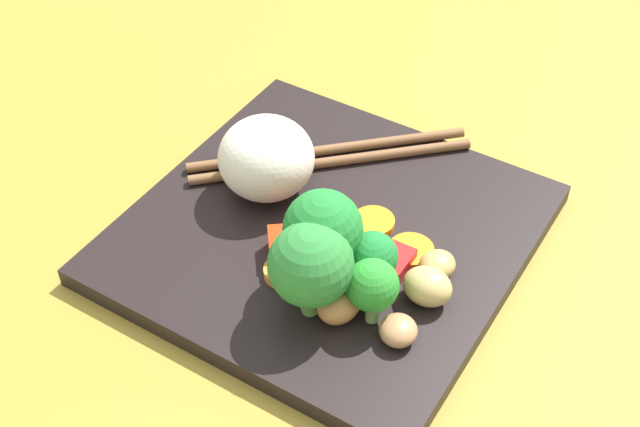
# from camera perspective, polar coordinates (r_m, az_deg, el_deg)

# --- Properties ---
(ground_plane) EXTENTS (1.10, 1.10, 0.02)m
(ground_plane) POSITION_cam_1_polar(r_m,az_deg,el_deg) (0.64, 0.46, -2.43)
(ground_plane) COLOR olive
(square_plate) EXTENTS (0.27, 0.27, 0.01)m
(square_plate) POSITION_cam_1_polar(r_m,az_deg,el_deg) (0.62, 0.47, -1.32)
(square_plate) COLOR black
(square_plate) RESTS_ON ground_plane
(rice_mound) EXTENTS (0.10, 0.10, 0.06)m
(rice_mound) POSITION_cam_1_polar(r_m,az_deg,el_deg) (0.63, -3.53, 3.64)
(rice_mound) COLOR white
(rice_mound) RESTS_ON square_plate
(broccoli_floret_0) EXTENTS (0.05, 0.05, 0.07)m
(broccoli_floret_0) POSITION_cam_1_polar(r_m,az_deg,el_deg) (0.55, 0.19, -1.15)
(broccoli_floret_0) COLOR #7BBA4F
(broccoli_floret_0) RESTS_ON square_plate
(broccoli_floret_1) EXTENTS (0.05, 0.05, 0.07)m
(broccoli_floret_1) POSITION_cam_1_polar(r_m,az_deg,el_deg) (0.54, -0.61, -3.40)
(broccoli_floret_1) COLOR #5C9A3B
(broccoli_floret_1) RESTS_ON square_plate
(broccoli_floret_2) EXTENTS (0.03, 0.03, 0.05)m
(broccoli_floret_2) POSITION_cam_1_polar(r_m,az_deg,el_deg) (0.56, 3.49, -2.93)
(broccoli_floret_2) COLOR #7DBE51
(broccoli_floret_2) RESTS_ON square_plate
(broccoli_floret_3) EXTENTS (0.03, 0.03, 0.05)m
(broccoli_floret_3) POSITION_cam_1_polar(r_m,az_deg,el_deg) (0.54, 3.44, -4.76)
(broccoli_floret_3) COLOR #83B054
(broccoli_floret_3) RESTS_ON square_plate
(carrot_slice_0) EXTENTS (0.04, 0.04, 0.01)m
(carrot_slice_0) POSITION_cam_1_polar(r_m,az_deg,el_deg) (0.62, 3.52, -0.60)
(carrot_slice_0) COLOR orange
(carrot_slice_0) RESTS_ON square_plate
(carrot_slice_1) EXTENTS (0.04, 0.04, 0.01)m
(carrot_slice_1) POSITION_cam_1_polar(r_m,az_deg,el_deg) (0.60, 5.97, -2.45)
(carrot_slice_1) COLOR orange
(carrot_slice_1) RESTS_ON square_plate
(carrot_slice_2) EXTENTS (0.03, 0.03, 0.01)m
(carrot_slice_2) POSITION_cam_1_polar(r_m,az_deg,el_deg) (0.58, -2.11, -3.91)
(carrot_slice_2) COLOR orange
(carrot_slice_2) RESTS_ON square_plate
(pepper_chunk_0) EXTENTS (0.03, 0.03, 0.02)m
(pepper_chunk_0) POSITION_cam_1_polar(r_m,az_deg,el_deg) (0.59, -2.20, -2.03)
(pepper_chunk_0) COLOR red
(pepper_chunk_0) RESTS_ON square_plate
(pepper_chunk_1) EXTENTS (0.03, 0.03, 0.02)m
(pepper_chunk_1) POSITION_cam_1_polar(r_m,az_deg,el_deg) (0.61, 0.81, -0.53)
(pepper_chunk_1) COLOR red
(pepper_chunk_1) RESTS_ON square_plate
(pepper_chunk_2) EXTENTS (0.03, 0.03, 0.01)m
(pepper_chunk_2) POSITION_cam_1_polar(r_m,az_deg,el_deg) (0.59, 4.38, -3.02)
(pepper_chunk_2) COLOR red
(pepper_chunk_2) RESTS_ON square_plate
(pepper_chunk_3) EXTENTS (0.02, 0.02, 0.02)m
(pepper_chunk_3) POSITION_cam_1_polar(r_m,az_deg,el_deg) (0.59, 2.17, -2.27)
(pepper_chunk_3) COLOR red
(pepper_chunk_3) RESTS_ON square_plate
(chicken_piece_0) EXTENTS (0.03, 0.03, 0.02)m
(chicken_piece_0) POSITION_cam_1_polar(r_m,az_deg,el_deg) (0.57, 7.04, -4.75)
(chicken_piece_0) COLOR tan
(chicken_piece_0) RESTS_ON square_plate
(chicken_piece_1) EXTENTS (0.03, 0.03, 0.02)m
(chicken_piece_1) POSITION_cam_1_polar(r_m,az_deg,el_deg) (0.55, 5.14, -7.62)
(chicken_piece_1) COLOR tan
(chicken_piece_1) RESTS_ON square_plate
(chicken_piece_2) EXTENTS (0.03, 0.03, 0.02)m
(chicken_piece_2) POSITION_cam_1_polar(r_m,az_deg,el_deg) (0.58, 7.54, -3.54)
(chicken_piece_2) COLOR tan
(chicken_piece_2) RESTS_ON square_plate
(chicken_piece_4) EXTENTS (0.03, 0.03, 0.02)m
(chicken_piece_4) POSITION_cam_1_polar(r_m,az_deg,el_deg) (0.55, 1.26, -5.85)
(chicken_piece_4) COLOR #BF8148
(chicken_piece_4) RESTS_ON square_plate
(chopstick_pair) EXTENTS (0.17, 0.17, 0.01)m
(chopstick_pair) POSITION_cam_1_polar(r_m,az_deg,el_deg) (0.67, 0.66, 3.80)
(chopstick_pair) COLOR brown
(chopstick_pair) RESTS_ON square_plate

